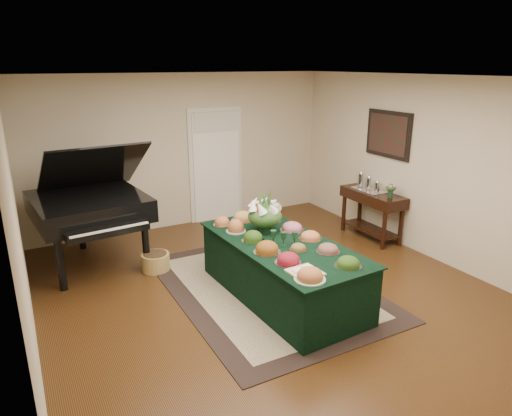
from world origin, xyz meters
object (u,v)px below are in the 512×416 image
floral_centerpiece (265,212)px  mahogany_sideboard (372,203)px  grand_piano (89,205)px  buffet_table (282,270)px

floral_centerpiece → mahogany_sideboard: floral_centerpiece is taller
grand_piano → mahogany_sideboard: grand_piano is taller
buffet_table → floral_centerpiece: size_ratio=5.26×
buffet_table → mahogany_sideboard: size_ratio=2.06×
floral_centerpiece → mahogany_sideboard: (2.42, 0.61, -0.39)m
floral_centerpiece → mahogany_sideboard: 2.52m
mahogany_sideboard → buffet_table: bearing=-156.3°
floral_centerpiece → grand_piano: grand_piano is taller
grand_piano → buffet_table: bearing=-48.9°
grand_piano → floral_centerpiece: bearing=-42.4°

